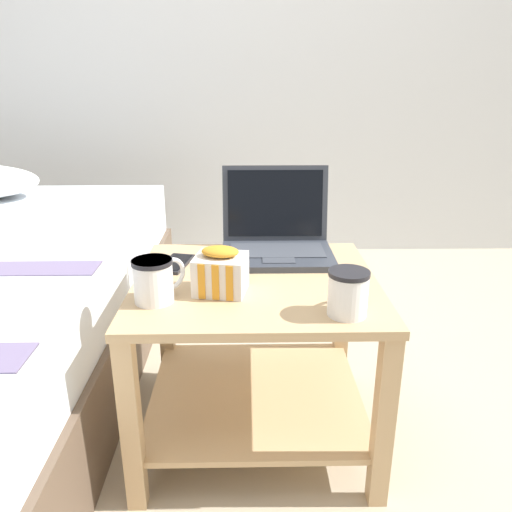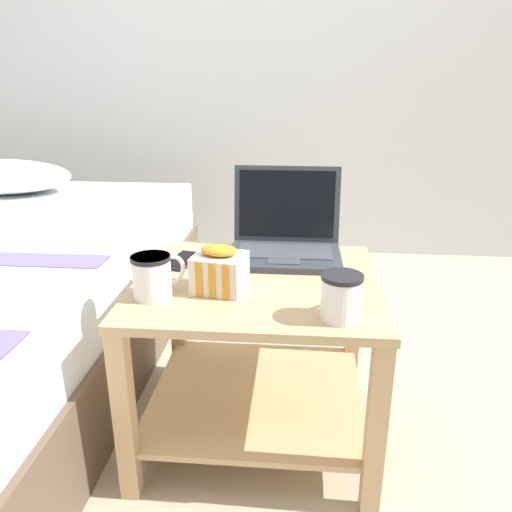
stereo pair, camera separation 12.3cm
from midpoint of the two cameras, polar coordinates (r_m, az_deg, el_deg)
name	(u,v)px [view 2 (the right image)]	position (r m, az deg, el deg)	size (l,w,h in m)	color
ground_plane	(257,429)	(1.54, 2.56, -19.24)	(8.00, 8.00, 0.00)	tan
back_wall	(284,19)	(2.84, 4.61, 25.38)	(8.00, 0.05, 2.50)	silver
bedside_table	(257,336)	(1.37, 2.76, -9.18)	(0.63, 0.58, 0.48)	tan
laptop	(285,238)	(1.47, 5.77, 1.97)	(0.32, 0.27, 0.25)	#333842
mug_front_left	(342,294)	(1.10, 13.01, -4.33)	(0.10, 0.12, 0.10)	white
mug_front_right	(153,274)	(1.19, -8.83, -2.11)	(0.12, 0.12, 0.10)	white
snack_bag	(220,270)	(1.21, -1.31, -1.71)	(0.14, 0.13, 0.12)	silver
cell_phone	(183,261)	(1.42, -5.96, -0.56)	(0.10, 0.15, 0.01)	black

